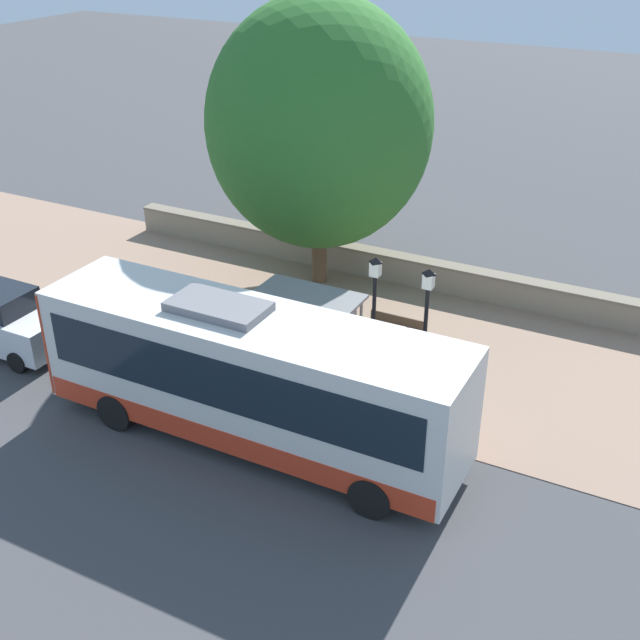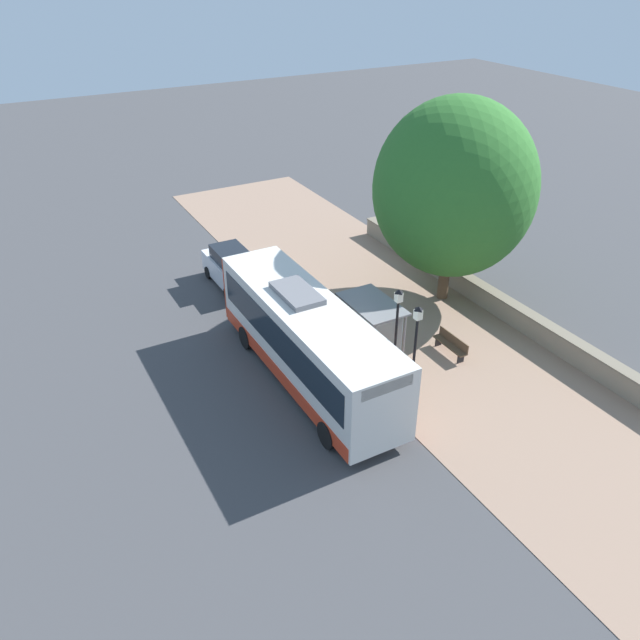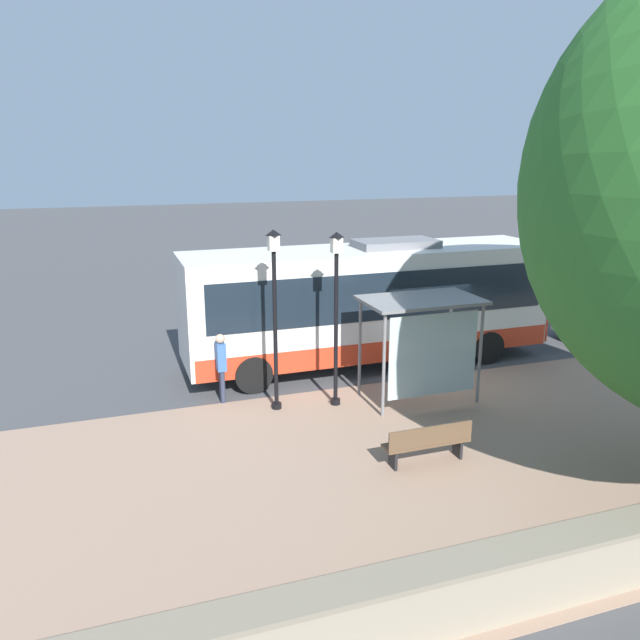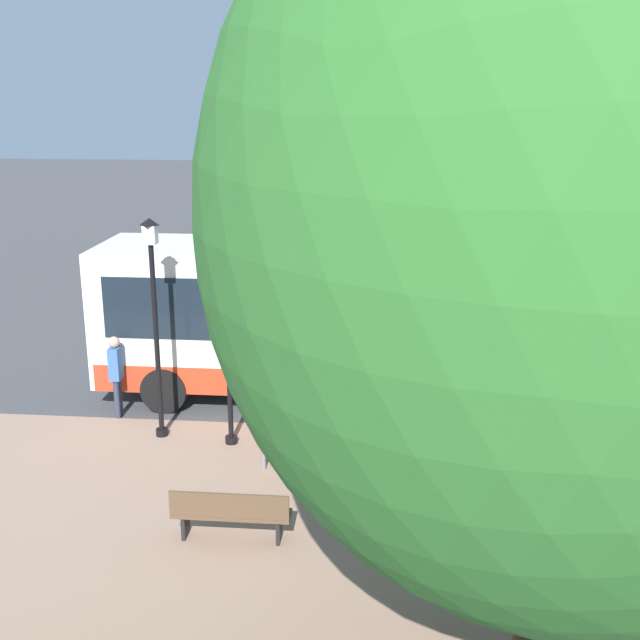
% 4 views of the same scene
% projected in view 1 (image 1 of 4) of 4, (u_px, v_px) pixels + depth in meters
% --- Properties ---
extents(ground_plane, '(120.00, 120.00, 0.00)m').
position_uv_depth(ground_plane, '(246.00, 392.00, 22.08)').
color(ground_plane, '#424244').
rests_on(ground_plane, ground).
extents(sidewalk_plaza, '(9.00, 44.00, 0.02)m').
position_uv_depth(sidewalk_plaza, '(321.00, 323.00, 25.60)').
color(sidewalk_plaza, '#937560').
rests_on(sidewalk_plaza, ground).
extents(stone_wall, '(0.60, 20.00, 1.02)m').
position_uv_depth(stone_wall, '(373.00, 263.00, 28.53)').
color(stone_wall, gray).
rests_on(stone_wall, ground).
extents(bus, '(2.73, 10.76, 3.66)m').
position_uv_depth(bus, '(250.00, 374.00, 19.33)').
color(bus, silver).
rests_on(bus, ground).
extents(bus_shelter, '(1.77, 2.91, 2.64)m').
position_uv_depth(bus_shelter, '(309.00, 309.00, 21.71)').
color(bus_shelter, slate).
rests_on(bus_shelter, ground).
extents(pedestrian, '(0.34, 0.24, 1.79)m').
position_uv_depth(pedestrian, '(454.00, 420.00, 19.08)').
color(pedestrian, '#2D3347').
rests_on(pedestrian, ground).
extents(bench, '(0.40, 1.84, 0.88)m').
position_uv_depth(bench, '(397.00, 329.00, 24.27)').
color(bench, brown).
rests_on(bench, ground).
extents(street_lamp_near, '(0.28, 0.28, 4.33)m').
position_uv_depth(street_lamp_near, '(374.00, 321.00, 20.30)').
color(street_lamp_near, black).
rests_on(street_lamp_near, ground).
extents(street_lamp_far, '(0.28, 0.28, 4.42)m').
position_uv_depth(street_lamp_far, '(425.00, 336.00, 19.51)').
color(street_lamp_far, black).
rests_on(street_lamp_far, ground).
extents(shade_tree, '(7.36, 7.36, 9.63)m').
position_uv_depth(shade_tree, '(319.00, 124.00, 25.76)').
color(shade_tree, brown).
rests_on(shade_tree, ground).
extents(parked_car_behind_bus, '(1.88, 4.18, 1.96)m').
position_uv_depth(parked_car_behind_bus, '(1.00, 320.00, 23.80)').
color(parked_car_behind_bus, silver).
rests_on(parked_car_behind_bus, ground).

